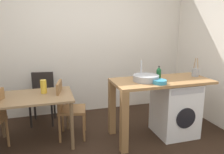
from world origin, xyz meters
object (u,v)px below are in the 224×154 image
(chair_opposite, at_px, (67,106))
(chair_spare_by_wall, at_px, (43,95))
(washing_machine, at_px, (175,108))
(dining_table, at_px, (34,102))
(utensil_crock, at_px, (195,72))
(bottle_tall_green, at_px, (159,73))
(mixing_bowl, at_px, (160,82))
(vase, at_px, (44,87))

(chair_opposite, bearing_deg, chair_spare_by_wall, -141.29)
(chair_spare_by_wall, bearing_deg, chair_opposite, 126.03)
(washing_machine, bearing_deg, dining_table, 171.63)
(chair_spare_by_wall, height_order, utensil_crock, utensil_crock)
(bottle_tall_green, xyz_separation_m, mixing_bowl, (-0.14, -0.29, -0.06))
(chair_spare_by_wall, bearing_deg, vase, 102.03)
(chair_opposite, bearing_deg, utensil_crock, 92.25)
(washing_machine, relative_size, utensil_crock, 2.87)
(dining_table, bearing_deg, mixing_bowl, -16.50)
(vase, bearing_deg, bottle_tall_green, -10.54)
(bottle_tall_green, height_order, utensil_crock, utensil_crock)
(utensil_crock, relative_size, vase, 1.49)
(chair_opposite, height_order, utensil_crock, utensil_crock)
(bottle_tall_green, relative_size, vase, 0.97)
(chair_spare_by_wall, height_order, bottle_tall_green, bottle_tall_green)
(chair_opposite, height_order, washing_machine, chair_opposite)
(dining_table, distance_m, vase, 0.27)
(chair_spare_by_wall, xyz_separation_m, washing_machine, (2.02, -1.09, -0.08))
(chair_opposite, bearing_deg, vase, -84.74)
(dining_table, height_order, mixing_bowl, mixing_bowl)
(washing_machine, bearing_deg, chair_spare_by_wall, 151.74)
(chair_spare_by_wall, xyz_separation_m, vase, (0.04, -0.67, 0.33))
(chair_spare_by_wall, xyz_separation_m, utensil_crock, (2.39, -1.04, 0.48))
(washing_machine, distance_m, vase, 2.07)
(washing_machine, relative_size, bottle_tall_green, 4.40)
(chair_spare_by_wall, distance_m, bottle_tall_green, 2.08)
(washing_machine, bearing_deg, mixing_bowl, -154.09)
(bottle_tall_green, bearing_deg, vase, 169.46)
(chair_opposite, height_order, bottle_tall_green, bottle_tall_green)
(chair_spare_by_wall, bearing_deg, bottle_tall_green, 159.27)
(dining_table, xyz_separation_m, washing_machine, (2.14, -0.31, -0.21))
(bottle_tall_green, distance_m, mixing_bowl, 0.33)
(mixing_bowl, bearing_deg, bottle_tall_green, 64.36)
(dining_table, height_order, chair_spare_by_wall, chair_spare_by_wall)
(chair_spare_by_wall, bearing_deg, utensil_crock, 165.33)
(mixing_bowl, height_order, vase, mixing_bowl)
(utensil_crock, bearing_deg, bottle_tall_green, 176.18)
(bottle_tall_green, xyz_separation_m, vase, (-1.72, 0.32, -0.17))
(vase, bearing_deg, chair_spare_by_wall, 93.29)
(washing_machine, relative_size, mixing_bowl, 4.25)
(bottle_tall_green, height_order, mixing_bowl, bottle_tall_green)
(dining_table, xyz_separation_m, vase, (0.15, 0.10, 0.20))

